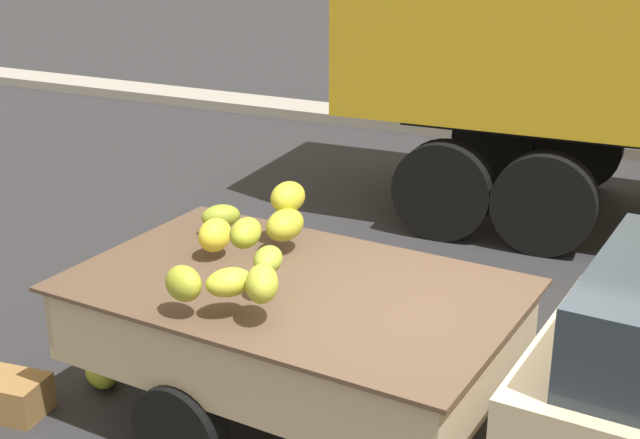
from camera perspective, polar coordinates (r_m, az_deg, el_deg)
curb_strip at (r=13.65m, az=19.17°, el=4.46°), size 80.00×0.80×0.16m
pickup_truck at (r=5.36m, az=18.16°, el=-10.57°), size 5.38×2.21×1.70m
fallen_banana_bunch_near_tailgate at (r=7.05m, az=-13.92°, el=-9.51°), size 0.46×0.44×0.22m
produce_crate at (r=6.88m, az=-19.37°, el=-10.65°), size 0.56×0.42×0.28m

